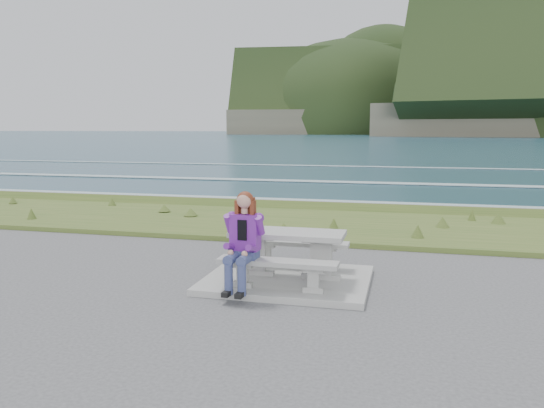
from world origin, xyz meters
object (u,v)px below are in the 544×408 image
at_px(bench_landward, 277,267).
at_px(bench_seaward, 296,246).
at_px(seated_woman, 242,255).
at_px(picnic_table, 288,241).

xyz_separation_m(bench_landward, bench_seaward, (0.00, 1.40, 0.00)).
bearing_deg(seated_woman, bench_landward, 18.86).
bearing_deg(bench_landward, bench_seaward, 90.00).
height_order(bench_landward, bench_seaward, same).
xyz_separation_m(bench_seaward, seated_woman, (-0.51, -1.54, 0.19)).
height_order(picnic_table, seated_woman, seated_woman).
bearing_deg(bench_landward, seated_woman, -164.80).
distance_m(bench_seaward, seated_woman, 1.63).
bearing_deg(picnic_table, seated_woman, -121.29).
relative_size(picnic_table, seated_woman, 1.24).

